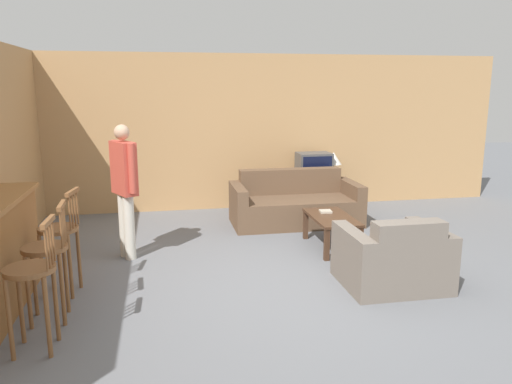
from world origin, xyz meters
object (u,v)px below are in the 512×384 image
at_px(bar_chair_far, 60,238).
at_px(tv_unit, 313,194).
at_px(bar_chair_near, 32,280).
at_px(couch_far, 295,205).
at_px(tv, 314,166).
at_px(bar_chair_mid, 47,258).
at_px(armchair_near, 393,260).
at_px(book_on_table, 326,211).
at_px(table_lamp, 333,159).
at_px(coffee_table, 332,221).
at_px(person_by_window, 125,184).

xyz_separation_m(bar_chair_far, tv_unit, (3.54, 2.97, -0.33)).
bearing_deg(bar_chair_near, tv_unit, 49.18).
distance_m(couch_far, tv_unit, 0.98).
height_order(bar_chair_far, tv, bar_chair_far).
distance_m(bar_chair_mid, armchair_near, 3.38).
relative_size(couch_far, tv_unit, 1.91).
height_order(tv_unit, tv, tv).
xyz_separation_m(bar_chair_mid, couch_far, (3.00, 2.76, -0.30)).
relative_size(tv, book_on_table, 3.39).
relative_size(bar_chair_near, table_lamp, 2.34).
xyz_separation_m(bar_chair_far, coffee_table, (3.15, 0.89, -0.23)).
distance_m(bar_chair_mid, coffee_table, 3.49).
height_order(bar_chair_near, tv, bar_chair_near).
relative_size(bar_chair_mid, book_on_table, 6.45).
distance_m(armchair_near, book_on_table, 1.56).
bearing_deg(couch_far, armchair_near, -82.06).
bearing_deg(tv_unit, coffee_table, -100.82).
xyz_separation_m(couch_far, tv_unit, (0.55, 0.81, -0.03)).
height_order(couch_far, tv_unit, couch_far).
xyz_separation_m(bar_chair_mid, coffee_table, (3.15, 1.49, -0.23)).
bearing_deg(tv_unit, armchair_near, -93.07).
xyz_separation_m(bar_chair_near, tv, (3.54, 4.10, 0.15)).
xyz_separation_m(tv, book_on_table, (-0.41, -1.87, -0.30)).
xyz_separation_m(armchair_near, tv, (0.18, 3.41, 0.46)).
distance_m(bar_chair_far, tv_unit, 4.63).
xyz_separation_m(couch_far, book_on_table, (0.13, -1.06, 0.15)).
bearing_deg(tv, tv_unit, 90.00).
bearing_deg(tv_unit, person_by_window, -146.58).
xyz_separation_m(bar_chair_far, table_lamp, (3.89, 2.97, 0.27)).
bearing_deg(coffee_table, person_by_window, 177.34).
xyz_separation_m(bar_chair_near, tv_unit, (3.54, 4.10, -0.33)).
bearing_deg(bar_chair_near, couch_far, 47.68).
relative_size(bar_chair_far, person_by_window, 0.66).
height_order(armchair_near, tv, tv).
bearing_deg(tv_unit, bar_chair_near, -130.82).
height_order(book_on_table, person_by_window, person_by_window).
bearing_deg(armchair_near, person_by_window, 152.55).
relative_size(bar_chair_mid, couch_far, 0.56).
height_order(bar_chair_mid, person_by_window, person_by_window).
relative_size(bar_chair_near, armchair_near, 1.04).
bearing_deg(armchair_near, book_on_table, 98.42).
height_order(armchair_near, book_on_table, armchair_near).
distance_m(tv, table_lamp, 0.36).
bearing_deg(coffee_table, table_lamp, 70.32).
xyz_separation_m(bar_chair_mid, book_on_table, (3.13, 1.70, -0.15)).
xyz_separation_m(bar_chair_near, table_lamp, (3.89, 4.10, 0.27)).
bearing_deg(armchair_near, bar_chair_mid, -177.20).
distance_m(tv_unit, table_lamp, 0.69).
xyz_separation_m(coffee_table, table_lamp, (0.74, 2.08, 0.50)).
bearing_deg(table_lamp, couch_far, -137.77).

